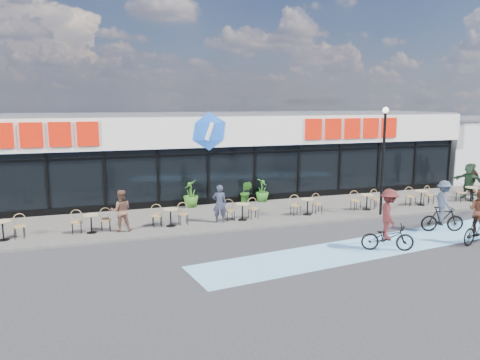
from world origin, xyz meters
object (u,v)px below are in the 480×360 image
Objects in this scene: patron_right at (121,211)px; pedestrian_b at (472,178)px; potted_plant_mid at (246,192)px; lamp_post at (384,151)px; patron_left at (220,204)px; potted_plant_right at (262,190)px; potted_plant_left at (191,193)px; pedestrian_a at (469,181)px; cyclist_a at (479,221)px; cyclist_b at (443,209)px.

patron_right is 1.00× the size of pedestrian_b.
pedestrian_b is (13.05, -1.63, 0.28)m from potted_plant_mid.
patron_left is (-7.42, 0.99, -2.11)m from lamp_post.
potted_plant_right is 4.73m from patron_left.
pedestrian_b is (15.95, -1.56, 0.17)m from potted_plant_left.
pedestrian_a reaches higher than pedestrian_b.
cyclist_a reaches higher than potted_plant_left.
potted_plant_mid is at bearing 1.28° from potted_plant_left.
patron_right reaches higher than potted_plant_mid.
potted_plant_mid is 0.89m from potted_plant_right.
patron_left is 9.18m from cyclist_b.
patron_left reaches higher than potted_plant_left.
potted_plant_left reaches higher than potted_plant_right.
cyclist_b is at bearing 124.82° from pedestrian_b.
patron_right is at bearing -136.41° from potted_plant_left.
potted_plant_right is at bearing 0.92° from potted_plant_left.
cyclist_a reaches higher than patron_right.
cyclist_b is (12.41, -3.84, 0.00)m from patron_right.
patron_right is (-3.60, -3.43, 0.17)m from potted_plant_left.
potted_plant_mid is 0.69× the size of patron_left.
cyclist_b is (8.81, -7.27, 0.17)m from potted_plant_left.
pedestrian_a is (10.81, -2.72, 0.35)m from potted_plant_right.
pedestrian_a is 0.91× the size of cyclist_a.
lamp_post is 2.59× the size of pedestrian_a.
pedestrian_b reaches higher than potted_plant_left.
cyclist_a is (8.84, -9.05, 0.10)m from potted_plant_left.
potted_plant_left is at bearing 151.37° from lamp_post.
lamp_post is 3.66× the size of potted_plant_left.
cyclist_b is (-7.14, -5.70, 0.00)m from pedestrian_b.
lamp_post is 7.78m from patron_left.
potted_plant_right is 11.15m from pedestrian_a.
cyclist_b is at bearing -76.35° from pedestrian_a.
lamp_post is at bearing 100.85° from cyclist_a.
potted_plant_right is 0.71× the size of patron_right.
potted_plant_left is 14.85m from pedestrian_a.
patron_right is (-4.12, -0.08, 0.02)m from patron_left.
potted_plant_left is at bearing -66.97° from patron_left.
lamp_post reaches higher than pedestrian_b.
potted_plant_right reaches higher than potted_plant_mid.
potted_plant_left is 3.39m from patron_left.
patron_right is at bearing -154.76° from potted_plant_right.
cyclist_a reaches higher than pedestrian_a.
cyclist_b is (8.30, -3.92, 0.02)m from patron_left.
pedestrian_a is 1.13× the size of pedestrian_b.
cyclist_a reaches higher than patron_left.
pedestrian_a is (14.60, -2.66, 0.28)m from potted_plant_left.
cyclist_b reaches higher than pedestrian_a.
potted_plant_left is 12.66m from cyclist_a.
potted_plant_mid is 12.02m from pedestrian_a.
patron_right reaches higher than potted_plant_right.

